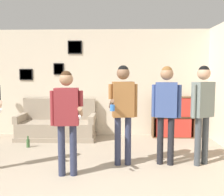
# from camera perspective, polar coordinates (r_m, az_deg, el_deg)

# --- Properties ---
(wall_back) EXTENTS (8.14, 0.08, 2.70)m
(wall_back) POSITION_cam_1_polar(r_m,az_deg,el_deg) (6.45, -3.92, 3.49)
(wall_back) COLOR beige
(wall_back) RESTS_ON ground_plane
(couch) EXTENTS (1.88, 0.80, 0.96)m
(couch) POSITION_cam_1_polar(r_m,az_deg,el_deg) (6.32, -12.39, -6.21)
(couch) COLOR gray
(couch) RESTS_ON ground_plane
(bookshelf) EXTENTS (1.03, 0.30, 1.02)m
(bookshelf) POSITION_cam_1_polar(r_m,az_deg,el_deg) (6.42, 13.79, -4.24)
(bookshelf) COLOR brown
(bookshelf) RESTS_ON ground_plane
(person_player_foreground_center) EXTENTS (0.52, 0.43, 1.62)m
(person_player_foreground_center) POSITION_cam_1_polar(r_m,az_deg,el_deg) (3.87, -10.30, -3.26)
(person_player_foreground_center) COLOR #2D334C
(person_player_foreground_center) RESTS_ON ground_plane
(person_watcher_holding_cup) EXTENTS (0.50, 0.47, 1.72)m
(person_watcher_holding_cup) POSITION_cam_1_polar(r_m,az_deg,el_deg) (4.25, 2.53, -1.41)
(person_watcher_holding_cup) COLOR #2D334C
(person_watcher_holding_cup) RESTS_ON ground_plane
(person_spectator_near_bookshelf) EXTENTS (0.49, 0.28, 1.71)m
(person_spectator_near_bookshelf) POSITION_cam_1_polar(r_m,az_deg,el_deg) (4.37, 12.29, -1.48)
(person_spectator_near_bookshelf) COLOR black
(person_spectator_near_bookshelf) RESTS_ON ground_plane
(person_spectator_far_right) EXTENTS (0.44, 0.36, 1.72)m
(person_spectator_far_right) POSITION_cam_1_polar(r_m,az_deg,el_deg) (4.54, 20.04, -1.37)
(person_spectator_far_right) COLOR #3D4247
(person_spectator_far_right) RESTS_ON ground_plane
(bottle_on_floor) EXTENTS (0.07, 0.07, 0.25)m
(bottle_on_floor) POSITION_cam_1_polar(r_m,az_deg,el_deg) (5.76, -18.64, -9.69)
(bottle_on_floor) COLOR #3D6638
(bottle_on_floor) RESTS_ON ground_plane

